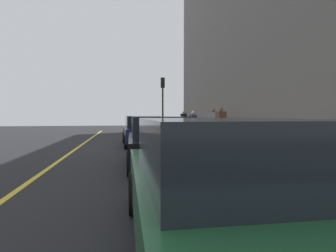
{
  "coord_description": "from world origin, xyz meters",
  "views": [
    {
      "loc": [
        -14.0,
        1.03,
        1.55
      ],
      "look_at": [
        -1.03,
        -1.09,
        1.03
      ],
      "focal_mm": 29.21,
      "sensor_mm": 36.0,
      "label": 1
    }
  ],
  "objects_px": {
    "pedestrian_navy_coat": "(193,126)",
    "traffic_light_pole": "(163,96)",
    "parked_car_black": "(159,141)",
    "parked_car_navy": "(142,131)",
    "pedestrian_black_coat": "(184,120)",
    "pedestrian_brown_coat": "(221,124)",
    "pedestrian_grey_coat": "(213,122)",
    "parked_car_green": "(218,188)",
    "rolling_suitcase": "(213,133)"
  },
  "relations": [
    {
      "from": "parked_car_green",
      "to": "pedestrian_grey_coat",
      "type": "xyz_separation_m",
      "value": [
        13.3,
        -4.45,
        0.37
      ]
    },
    {
      "from": "parked_car_green",
      "to": "parked_car_black",
      "type": "distance_m",
      "value": 5.44
    },
    {
      "from": "pedestrian_brown_coat",
      "to": "rolling_suitcase",
      "type": "distance_m",
      "value": 3.24
    },
    {
      "from": "parked_car_green",
      "to": "pedestrian_navy_coat",
      "type": "xyz_separation_m",
      "value": [
        10.43,
        -2.42,
        0.26
      ]
    },
    {
      "from": "pedestrian_black_coat",
      "to": "traffic_light_pole",
      "type": "relative_size",
      "value": 0.44
    },
    {
      "from": "parked_car_navy",
      "to": "parked_car_green",
      "type": "bearing_deg",
      "value": -179.61
    },
    {
      "from": "pedestrian_black_coat",
      "to": "parked_car_black",
      "type": "bearing_deg",
      "value": 164.73
    },
    {
      "from": "pedestrian_black_coat",
      "to": "pedestrian_navy_coat",
      "type": "distance_m",
      "value": 10.73
    },
    {
      "from": "parked_car_green",
      "to": "pedestrian_black_coat",
      "type": "height_order",
      "value": "pedestrian_black_coat"
    },
    {
      "from": "parked_car_green",
      "to": "rolling_suitcase",
      "type": "relative_size",
      "value": 5.23
    },
    {
      "from": "pedestrian_grey_coat",
      "to": "pedestrian_brown_coat",
      "type": "bearing_deg",
      "value": 169.4
    },
    {
      "from": "rolling_suitcase",
      "to": "pedestrian_black_coat",
      "type": "bearing_deg",
      "value": 2.48
    },
    {
      "from": "parked_car_black",
      "to": "pedestrian_brown_coat",
      "type": "height_order",
      "value": "pedestrian_brown_coat"
    },
    {
      "from": "parked_car_black",
      "to": "pedestrian_brown_coat",
      "type": "distance_m",
      "value": 6.52
    },
    {
      "from": "pedestrian_brown_coat",
      "to": "traffic_light_pole",
      "type": "height_order",
      "value": "traffic_light_pole"
    },
    {
      "from": "pedestrian_brown_coat",
      "to": "pedestrian_black_coat",
      "type": "height_order",
      "value": "pedestrian_brown_coat"
    },
    {
      "from": "parked_car_black",
      "to": "traffic_light_pole",
      "type": "relative_size",
      "value": 1.1
    },
    {
      "from": "parked_car_black",
      "to": "pedestrian_brown_coat",
      "type": "bearing_deg",
      "value": -36.88
    },
    {
      "from": "parked_car_black",
      "to": "traffic_light_pole",
      "type": "height_order",
      "value": "traffic_light_pole"
    },
    {
      "from": "parked_car_black",
      "to": "pedestrian_black_coat",
      "type": "distance_m",
      "value": 16.12
    },
    {
      "from": "parked_car_black",
      "to": "rolling_suitcase",
      "type": "relative_size",
      "value": 5.14
    },
    {
      "from": "pedestrian_brown_coat",
      "to": "pedestrian_navy_coat",
      "type": "relative_size",
      "value": 1.12
    },
    {
      "from": "pedestrian_black_coat",
      "to": "traffic_light_pole",
      "type": "bearing_deg",
      "value": 151.25
    },
    {
      "from": "parked_car_navy",
      "to": "pedestrian_brown_coat",
      "type": "relative_size",
      "value": 2.47
    },
    {
      "from": "pedestrian_navy_coat",
      "to": "traffic_light_pole",
      "type": "relative_size",
      "value": 0.4
    },
    {
      "from": "parked_car_navy",
      "to": "traffic_light_pole",
      "type": "xyz_separation_m",
      "value": [
        5.02,
        -1.81,
        2.14
      ]
    },
    {
      "from": "pedestrian_grey_coat",
      "to": "traffic_light_pole",
      "type": "distance_m",
      "value": 4.44
    },
    {
      "from": "rolling_suitcase",
      "to": "pedestrian_navy_coat",
      "type": "bearing_deg",
      "value": 146.67
    },
    {
      "from": "parked_car_navy",
      "to": "parked_car_black",
      "type": "bearing_deg",
      "value": -178.83
    },
    {
      "from": "parked_car_green",
      "to": "pedestrian_grey_coat",
      "type": "relative_size",
      "value": 2.47
    },
    {
      "from": "parked_car_black",
      "to": "pedestrian_grey_coat",
      "type": "relative_size",
      "value": 2.43
    },
    {
      "from": "parked_car_green",
      "to": "pedestrian_navy_coat",
      "type": "distance_m",
      "value": 10.71
    },
    {
      "from": "parked_car_navy",
      "to": "pedestrian_grey_coat",
      "type": "relative_size",
      "value": 2.47
    },
    {
      "from": "pedestrian_grey_coat",
      "to": "traffic_light_pole",
      "type": "height_order",
      "value": "traffic_light_pole"
    },
    {
      "from": "pedestrian_brown_coat",
      "to": "pedestrian_grey_coat",
      "type": "xyz_separation_m",
      "value": [
        2.65,
        -0.5,
        0.0
      ]
    },
    {
      "from": "parked_car_black",
      "to": "rolling_suitcase",
      "type": "distance_m",
      "value": 9.48
    },
    {
      "from": "pedestrian_brown_coat",
      "to": "rolling_suitcase",
      "type": "height_order",
      "value": "pedestrian_brown_coat"
    },
    {
      "from": "parked_car_navy",
      "to": "traffic_light_pole",
      "type": "distance_m",
      "value": 5.75
    },
    {
      "from": "parked_car_green",
      "to": "traffic_light_pole",
      "type": "bearing_deg",
      "value": -6.05
    },
    {
      "from": "parked_car_navy",
      "to": "pedestrian_black_coat",
      "type": "bearing_deg",
      "value": -24.26
    },
    {
      "from": "traffic_light_pole",
      "to": "rolling_suitcase",
      "type": "height_order",
      "value": "traffic_light_pole"
    },
    {
      "from": "traffic_light_pole",
      "to": "rolling_suitcase",
      "type": "xyz_separation_m",
      "value": [
        -2.59,
        -2.87,
        -2.5
      ]
    },
    {
      "from": "pedestrian_black_coat",
      "to": "pedestrian_grey_coat",
      "type": "xyz_separation_m",
      "value": [
        -7.69,
        -0.16,
        0.03
      ]
    },
    {
      "from": "parked_car_green",
      "to": "rolling_suitcase",
      "type": "bearing_deg",
      "value": -18.51
    },
    {
      "from": "parked_car_navy",
      "to": "pedestrian_grey_coat",
      "type": "distance_m",
      "value": 4.96
    },
    {
      "from": "traffic_light_pole",
      "to": "rolling_suitcase",
      "type": "bearing_deg",
      "value": -132.07
    },
    {
      "from": "parked_car_black",
      "to": "parked_car_navy",
      "type": "height_order",
      "value": "same"
    },
    {
      "from": "pedestrian_brown_coat",
      "to": "pedestrian_grey_coat",
      "type": "relative_size",
      "value": 1.0
    },
    {
      "from": "rolling_suitcase",
      "to": "parked_car_navy",
      "type": "bearing_deg",
      "value": 117.45
    },
    {
      "from": "parked_car_green",
      "to": "parked_car_black",
      "type": "xyz_separation_m",
      "value": [
        5.44,
        -0.04,
        -0.0
      ]
    }
  ]
}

